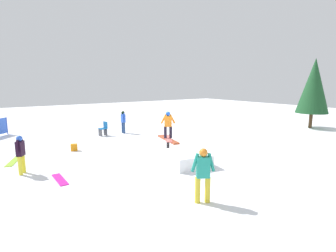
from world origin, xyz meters
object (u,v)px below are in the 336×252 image
Objects in this scene: rail_feature at (168,141)px; bystander_black at (21,153)px; loose_snowboard_lime at (14,161)px; bystander_blue at (123,121)px; bystander_teal at (203,173)px; folding_chair at (104,129)px; backpack_on_snow at (74,147)px; main_rider_on_rail at (168,126)px; loose_snowboard_magenta at (60,179)px; pine_tree_near at (314,86)px.

bystander_black is at bearing 94.59° from rail_feature.
bystander_blue is at bearing 134.99° from loose_snowboard_lime.
bystander_teal is 1.76× the size of folding_chair.
rail_feature is at bearing 159.65° from backpack_on_snow.
backpack_on_snow is at bearing 80.08° from main_rider_on_rail.
bystander_teal is 1.01× the size of loose_snowboard_lime.
folding_chair is at bearing 95.36° from bystander_blue.
folding_chair is at bearing -114.04° from backpack_on_snow.
bystander_black is 8.11m from bystander_blue.
folding_chair is at bearing 140.01° from loose_snowboard_lime.
folding_chair is (10.41, -1.07, -0.46)m from bystander_teal.
bystander_blue is 4.30× the size of backpack_on_snow.
pine_tree_near is (0.57, -17.52, 3.03)m from loose_snowboard_magenta.
loose_snowboard_magenta is at bearing 141.88° from bystander_blue.
pine_tree_near reaches higher than loose_snowboard_magenta.
rail_feature is 1.52× the size of loose_snowboard_magenta.
loose_snowboard_magenta is 3.96m from backpack_on_snow.
bystander_teal is 0.31× the size of pine_tree_near.
rail_feature is 0.39× the size of pine_tree_near.
pine_tree_near is at bearing -89.47° from loose_snowboard_magenta.
bystander_teal is at bearing -15.81° from folding_chair.
folding_chair is (-0.09, 1.39, -0.41)m from bystander_blue.
loose_snowboard_lime is 19.11m from pine_tree_near.
bystander_black reaches higher than folding_chair.
backpack_on_snow reaches higher than loose_snowboard_magenta.
loose_snowboard_magenta is at bearing 128.04° from main_rider_on_rail.
loose_snowboard_magenta and loose_snowboard_lime have the same top height.
bystander_black is 1.11× the size of loose_snowboard_magenta.
main_rider_on_rail is 5.24m from loose_snowboard_magenta.
bystander_black is 0.92× the size of bystander_teal.
rail_feature reaches higher than backpack_on_snow.
main_rider_on_rail is at bearing 178.18° from bystander_blue.
pine_tree_near reaches higher than bystander_black.
bystander_blue is 1.66× the size of folding_chair.
bystander_blue is at bearing -125.51° from backpack_on_snow.
rail_feature is 5.77× the size of backpack_on_snow.
bystander_black is at bearing 87.42° from pine_tree_near.
bystander_teal is at bearing -145.72° from loose_snowboard_magenta.
bystander_teal is 7.90m from backpack_on_snow.
bystander_black is 18.67m from pine_tree_near.
bystander_blue is at bearing 83.78° from folding_chair.
bystander_teal is (-10.50, 2.46, 0.05)m from bystander_blue.
bystander_teal is 15.49m from pine_tree_near.
bystander_teal is (-5.46, -3.90, 0.07)m from bystander_black.
bystander_black is (0.66, 6.01, -0.51)m from main_rider_on_rail.
main_rider_on_rail is at bearing -66.29° from bystander_black.
bystander_black reaches higher than loose_snowboard_lime.
backpack_on_snow is at bearing 61.38° from rail_feature.
bystander_blue is at bearing 26.13° from main_rider_on_rail.
loose_snowboard_lime is (-3.12, 6.50, -0.81)m from bystander_blue.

